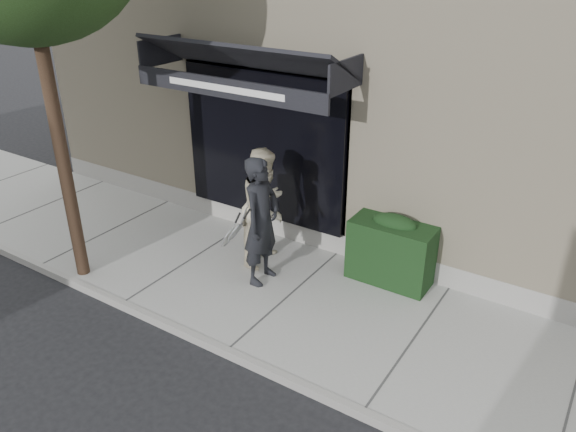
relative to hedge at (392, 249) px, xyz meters
The scene contains 7 objects.
ground 1.79m from the hedge, 131.35° to the right, with size 80.00×80.00×0.00m, color black.
sidewalk 1.77m from the hedge, 131.35° to the right, with size 20.00×3.00×0.12m, color gray.
curb 3.07m from the hedge, 111.45° to the right, with size 20.00×0.10×0.14m, color gray.
building_facade 4.39m from the hedge, 106.65° to the left, with size 14.30×8.04×5.64m.
hedge is the anchor object (origin of this frame).
pedestrian_front 2.10m from the hedge, 146.95° to the right, with size 0.73×0.90×2.06m.
pedestrian_back 2.15m from the hedge, 163.81° to the right, with size 0.86×1.05×1.99m.
Camera 1 is at (3.89, -6.08, 5.01)m, focal length 35.00 mm.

